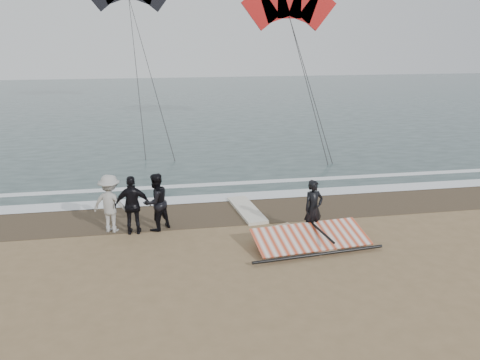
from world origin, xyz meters
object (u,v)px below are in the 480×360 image
Objects in this scene: board_white at (303,238)px; sail_rig at (307,238)px; man_main at (313,208)px; board_cream at (247,210)px.

sail_rig is (0.02, -0.35, 0.15)m from board_white.
sail_rig is at bearing -109.01° from board_white.
man_main is 3.00m from board_cream.
sail_rig is (-0.36, -0.61, -0.70)m from man_main.
board_white is 0.59× the size of sail_rig.
board_white is at bearing 93.52° from sail_rig.
man_main is 0.99m from sail_rig.
board_cream is at bearing 92.44° from board_white.
man_main is at bearing 59.40° from sail_rig.
man_main is 0.77× the size of board_white.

